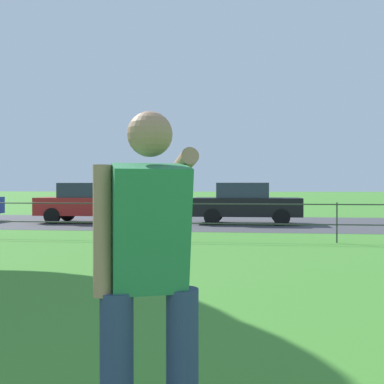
% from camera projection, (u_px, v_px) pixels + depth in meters
% --- Properties ---
extents(street_strip, '(80.00, 7.69, 0.01)m').
position_uv_depth(street_strip, '(178.00, 222.00, 18.34)').
color(street_strip, '#424247').
rests_on(street_strip, ground).
extents(park_fence, '(39.72, 0.04, 1.00)m').
position_uv_depth(park_fence, '(141.00, 214.00, 12.21)').
color(park_fence, '#333833').
rests_on(park_fence, ground).
extents(person_thrower, '(0.49, 0.88, 1.74)m').
position_uv_depth(person_thrower, '(149.00, 277.00, 2.28)').
color(person_thrower, navy).
rests_on(person_thrower, ground).
extents(car_red_far_right, '(4.06, 1.92, 1.54)m').
position_uv_depth(car_red_far_right, '(90.00, 203.00, 18.28)').
color(car_red_far_right, red).
rests_on(car_red_far_right, ground).
extents(car_black_center, '(4.01, 1.84, 1.54)m').
position_uv_depth(car_black_center, '(246.00, 203.00, 17.66)').
color(car_black_center, black).
rests_on(car_black_center, ground).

